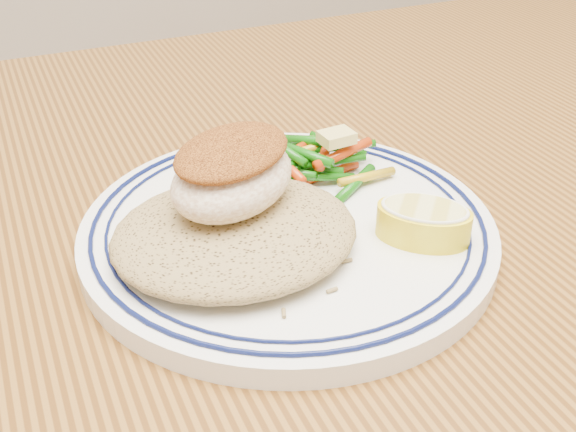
{
  "coord_description": "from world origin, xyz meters",
  "views": [
    {
      "loc": [
        -0.18,
        -0.36,
        1.02
      ],
      "look_at": [
        -0.02,
        0.0,
        0.77
      ],
      "focal_mm": 45.0,
      "sensor_mm": 36.0,
      "label": 1
    }
  ],
  "objects_px": {
    "dining_table": "(319,344)",
    "rice_pilaf": "(235,229)",
    "plate": "(288,229)",
    "lemon_wedge": "(424,221)",
    "vegetable_pile": "(318,158)",
    "fish_fillet": "(232,172)"
  },
  "relations": [
    {
      "from": "rice_pilaf",
      "to": "lemon_wedge",
      "type": "bearing_deg",
      "value": -17.89
    },
    {
      "from": "plate",
      "to": "rice_pilaf",
      "type": "xyz_separation_m",
      "value": [
        -0.04,
        -0.01,
        0.02
      ]
    },
    {
      "from": "rice_pilaf",
      "to": "fish_fillet",
      "type": "distance_m",
      "value": 0.04
    },
    {
      "from": "plate",
      "to": "rice_pilaf",
      "type": "height_order",
      "value": "rice_pilaf"
    },
    {
      "from": "vegetable_pile",
      "to": "lemon_wedge",
      "type": "bearing_deg",
      "value": -76.38
    },
    {
      "from": "rice_pilaf",
      "to": "plate",
      "type": "bearing_deg",
      "value": 19.13
    },
    {
      "from": "dining_table",
      "to": "plate",
      "type": "height_order",
      "value": "plate"
    },
    {
      "from": "rice_pilaf",
      "to": "lemon_wedge",
      "type": "relative_size",
      "value": 1.98
    },
    {
      "from": "dining_table",
      "to": "rice_pilaf",
      "type": "bearing_deg",
      "value": -171.16
    },
    {
      "from": "plate",
      "to": "vegetable_pile",
      "type": "bearing_deg",
      "value": 48.19
    },
    {
      "from": "plate",
      "to": "rice_pilaf",
      "type": "bearing_deg",
      "value": -160.87
    },
    {
      "from": "plate",
      "to": "fish_fillet",
      "type": "xyz_separation_m",
      "value": [
        -0.04,
        0.0,
        0.05
      ]
    },
    {
      "from": "lemon_wedge",
      "to": "rice_pilaf",
      "type": "bearing_deg",
      "value": 162.11
    },
    {
      "from": "rice_pilaf",
      "to": "fish_fillet",
      "type": "bearing_deg",
      "value": 70.79
    },
    {
      "from": "fish_fillet",
      "to": "lemon_wedge",
      "type": "distance_m",
      "value": 0.12
    },
    {
      "from": "plate",
      "to": "vegetable_pile",
      "type": "xyz_separation_m",
      "value": [
        0.05,
        0.05,
        0.02
      ]
    },
    {
      "from": "rice_pilaf",
      "to": "dining_table",
      "type": "bearing_deg",
      "value": 8.84
    },
    {
      "from": "rice_pilaf",
      "to": "vegetable_pile",
      "type": "xyz_separation_m",
      "value": [
        0.09,
        0.07,
        -0.0
      ]
    },
    {
      "from": "fish_fillet",
      "to": "vegetable_pile",
      "type": "relative_size",
      "value": 1.16
    },
    {
      "from": "dining_table",
      "to": "lemon_wedge",
      "type": "xyz_separation_m",
      "value": [
        0.05,
        -0.05,
        0.12
      ]
    },
    {
      "from": "vegetable_pile",
      "to": "fish_fillet",
      "type": "bearing_deg",
      "value": -148.29
    },
    {
      "from": "plate",
      "to": "lemon_wedge",
      "type": "relative_size",
      "value": 3.51
    }
  ]
}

